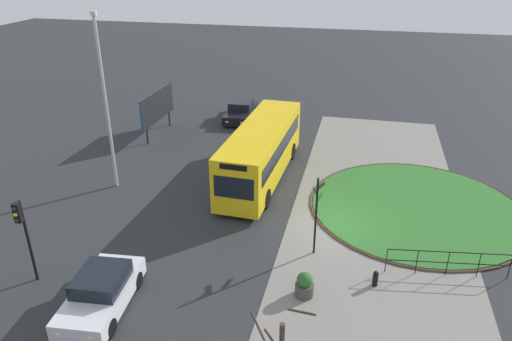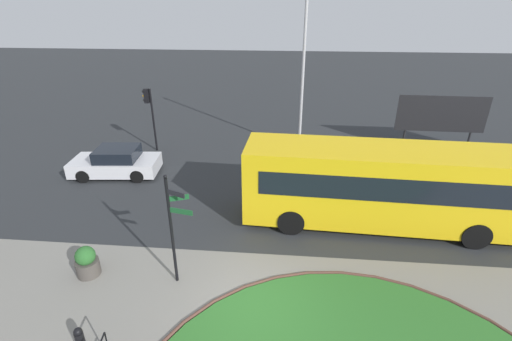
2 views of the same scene
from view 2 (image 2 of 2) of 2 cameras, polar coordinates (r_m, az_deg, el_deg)
name	(u,v)px [view 2 (image 2 of 2)]	position (r m, az deg, el deg)	size (l,w,h in m)	color
ground	(255,306)	(10.99, -0.20, -20.71)	(120.00, 120.00, 0.00)	#282B2D
signpost_directional	(173,224)	(10.72, -12.94, -8.30)	(0.76, 0.48, 3.66)	black
bollard_foreground	(80,339)	(10.72, -26.10, -22.77)	(0.22, 0.22, 0.70)	black
bus_yellow	(380,185)	(14.23, 18.99, -2.21)	(10.16, 2.85, 3.12)	yellow
car_near_lane	(116,163)	(19.18, -21.23, 1.19)	(4.33, 2.27, 1.42)	silver
traffic_light_near	(149,106)	(21.20, -16.55, 9.76)	(0.49, 0.29, 3.60)	black
lamppost_tall	(303,62)	(20.16, 7.52, 16.58)	(0.32, 0.32, 9.35)	#B7B7BC
billboard_left	(441,114)	(23.38, 27.27, 7.88)	(4.99, 0.23, 3.14)	black
planter_near_signpost	(87,262)	(12.81, -25.19, -13.00)	(0.72, 0.72, 1.04)	#47423D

